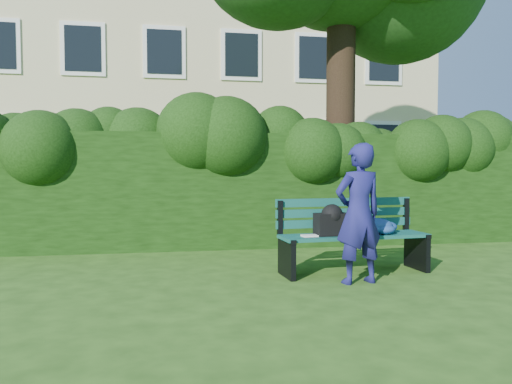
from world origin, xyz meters
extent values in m
plane|color=#2A4C16|center=(0.00, 0.00, 0.00)|extent=(80.00, 80.00, 0.00)
cube|color=#CFBD8B|center=(0.00, 14.00, 6.00)|extent=(16.00, 8.00, 12.00)
cube|color=white|center=(-6.00, 9.98, 2.00)|extent=(1.30, 0.08, 1.60)
cube|color=white|center=(-3.60, 9.98, 2.00)|extent=(1.30, 0.08, 1.60)
cube|color=black|center=(-3.60, 9.94, 2.00)|extent=(1.05, 0.04, 1.35)
cube|color=white|center=(-1.20, 9.98, 2.00)|extent=(1.30, 0.08, 1.60)
cube|color=black|center=(-1.20, 9.94, 2.00)|extent=(1.05, 0.04, 1.35)
cube|color=white|center=(1.20, 9.98, 2.00)|extent=(1.30, 0.08, 1.60)
cube|color=black|center=(1.20, 9.94, 2.00)|extent=(1.05, 0.04, 1.35)
cube|color=white|center=(3.60, 9.98, 2.00)|extent=(1.30, 0.08, 1.60)
cube|color=black|center=(3.60, 9.94, 2.00)|extent=(1.05, 0.04, 1.35)
cube|color=white|center=(6.00, 9.98, 2.00)|extent=(1.30, 0.08, 1.60)
cube|color=black|center=(6.00, 9.94, 2.00)|extent=(1.05, 0.04, 1.35)
cube|color=white|center=(-3.60, 9.98, 4.80)|extent=(1.30, 0.08, 1.60)
cube|color=black|center=(-3.60, 9.94, 4.80)|extent=(1.05, 0.04, 1.35)
cube|color=white|center=(-1.20, 9.98, 4.80)|extent=(1.30, 0.08, 1.60)
cube|color=black|center=(-1.20, 9.94, 4.80)|extent=(1.05, 0.04, 1.35)
cube|color=white|center=(1.20, 9.98, 4.80)|extent=(1.30, 0.08, 1.60)
cube|color=black|center=(1.20, 9.94, 4.80)|extent=(1.05, 0.04, 1.35)
cube|color=white|center=(3.60, 9.98, 4.80)|extent=(1.30, 0.08, 1.60)
cube|color=black|center=(3.60, 9.94, 4.80)|extent=(1.05, 0.04, 1.35)
cube|color=white|center=(6.00, 9.98, 4.80)|extent=(1.30, 0.08, 1.60)
cube|color=black|center=(6.00, 9.94, 4.80)|extent=(1.05, 0.04, 1.35)
cube|color=black|center=(0.00, 2.20, 0.90)|extent=(10.00, 1.00, 1.80)
cylinder|color=black|center=(1.88, 2.64, 2.61)|extent=(0.50, 0.50, 5.22)
cube|color=#0D4539|center=(1.08, -0.35, 0.45)|extent=(1.82, 0.25, 0.04)
cube|color=#0D4539|center=(1.07, -0.23, 0.45)|extent=(1.82, 0.25, 0.04)
cube|color=#0D4539|center=(1.06, -0.11, 0.45)|extent=(1.82, 0.25, 0.04)
cube|color=#0D4539|center=(1.05, 0.01, 0.45)|extent=(1.82, 0.25, 0.04)
cube|color=#0D4539|center=(1.04, 0.09, 0.58)|extent=(1.81, 0.18, 0.10)
cube|color=#0D4539|center=(1.04, 0.10, 0.71)|extent=(1.81, 0.18, 0.10)
cube|color=#0D4539|center=(1.04, 0.11, 0.84)|extent=(1.81, 0.18, 0.10)
cube|color=black|center=(0.21, -0.24, 0.22)|extent=(0.10, 0.50, 0.44)
cube|color=black|center=(0.19, 0.02, 0.65)|extent=(0.06, 0.06, 0.45)
cube|color=black|center=(0.22, -0.29, 0.44)|extent=(0.09, 0.42, 0.05)
cube|color=black|center=(1.92, -0.10, 0.22)|extent=(0.10, 0.50, 0.44)
cube|color=black|center=(1.90, 0.16, 0.65)|extent=(0.06, 0.06, 0.45)
cube|color=black|center=(1.92, -0.15, 0.44)|extent=(0.09, 0.42, 0.05)
cube|color=white|center=(0.48, -0.27, 0.48)|extent=(0.19, 0.14, 0.02)
cube|color=black|center=(0.78, -0.20, 0.60)|extent=(0.41, 0.26, 0.26)
imported|color=navy|center=(0.91, -0.68, 0.77)|extent=(0.62, 0.47, 1.54)
camera|label=1|loc=(-1.15, -5.84, 1.29)|focal=35.00mm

